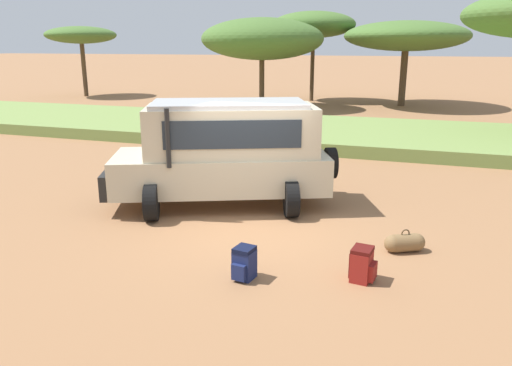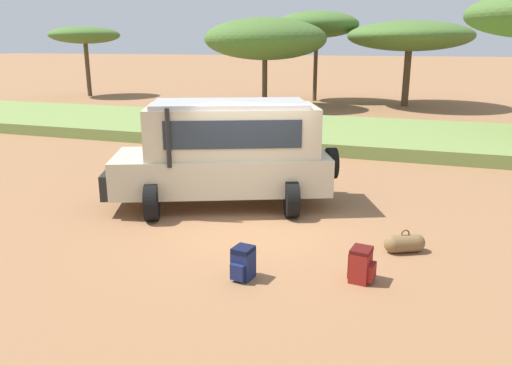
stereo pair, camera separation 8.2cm
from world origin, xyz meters
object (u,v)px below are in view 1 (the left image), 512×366
Objects in this scene: backpack_beside_front_wheel at (244,263)px; acacia_tree_left_mid at (262,39)px; backpack_cluster_center at (362,265)px; acacia_tree_far_left at (81,35)px; acacia_tree_right_mid at (406,36)px; safari_vehicle at (226,151)px; duffel_bag_low_black_case at (405,243)px; acacia_tree_centre_back at (314,25)px.

acacia_tree_left_mid is at bearing 107.22° from backpack_beside_front_wheel.
backpack_cluster_center is 0.11× the size of acacia_tree_far_left.
backpack_cluster_center is at bearing 16.63° from backpack_beside_front_wheel.
acacia_tree_right_mid reaches higher than acacia_tree_far_left.
safari_vehicle is 4.05m from backpack_beside_front_wheel.
duffel_bag_low_black_case is at bearing -20.40° from safari_vehicle.
acacia_tree_left_mid is at bearing -9.69° from acacia_tree_far_left.
backpack_cluster_center reaches higher than backpack_beside_front_wheel.
duffel_bag_low_black_case is (4.15, -1.54, -1.13)m from safari_vehicle.
backpack_cluster_center is 1.55m from duffel_bag_low_black_case.
duffel_bag_low_black_case is (0.60, 1.43, -0.11)m from backpack_cluster_center.
backpack_cluster_center is 27.05m from acacia_tree_centre_back.
backpack_cluster_center is 22.99m from acacia_tree_left_mid.
acacia_tree_far_left is at bearing 131.14° from backpack_beside_front_wheel.
acacia_tree_right_mid reaches higher than backpack_cluster_center.
acacia_tree_far_left is at bearing 134.17° from backpack_cluster_center.
acacia_tree_left_mid reaches higher than backpack_beside_front_wheel.
safari_vehicle is at bearing 116.10° from backpack_beside_front_wheel.
duffel_bag_low_black_case is 0.09× the size of acacia_tree_right_mid.
acacia_tree_centre_back is at bearing 8.24° from acacia_tree_far_left.
duffel_bag_low_black_case is at bearing 67.30° from backpack_cluster_center.
backpack_beside_front_wheel is 22.90m from acacia_tree_left_mid.
acacia_tree_far_left is 22.20m from acacia_tree_right_mid.
acacia_tree_left_mid is (14.30, -2.44, -0.31)m from acacia_tree_far_left.
acacia_tree_centre_back reaches higher than backpack_cluster_center.
duffel_bag_low_black_case is 32.42m from acacia_tree_far_left.
backpack_cluster_center is at bearing -39.95° from safari_vehicle.
acacia_tree_right_mid reaches higher than duffel_bag_low_black_case.
safari_vehicle is 9.63× the size of backpack_cluster_center.
acacia_tree_far_left is at bearing 136.71° from duffel_bag_low_black_case.
backpack_beside_front_wheel is 0.11× the size of acacia_tree_far_left.
acacia_tree_far_left is at bearing -171.76° from acacia_tree_centre_back.
acacia_tree_far_left is 16.45m from acacia_tree_centre_back.
backpack_cluster_center is 0.77× the size of duffel_bag_low_black_case.
safari_vehicle is at bearing 140.05° from backpack_cluster_center.
safari_vehicle is 22.12m from acacia_tree_right_mid.
acacia_tree_right_mid is at bearing -10.76° from acacia_tree_centre_back.
acacia_tree_centre_back is (-7.14, 24.40, 4.72)m from duffel_bag_low_black_case.
duffel_bag_low_black_case is at bearing -43.29° from acacia_tree_far_left.
backpack_beside_front_wheel is 0.97× the size of backpack_cluster_center.
acacia_tree_far_left is (-19.26, 20.51, 2.98)m from safari_vehicle.
acacia_tree_right_mid is (22.17, 1.23, -0.14)m from acacia_tree_far_left.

